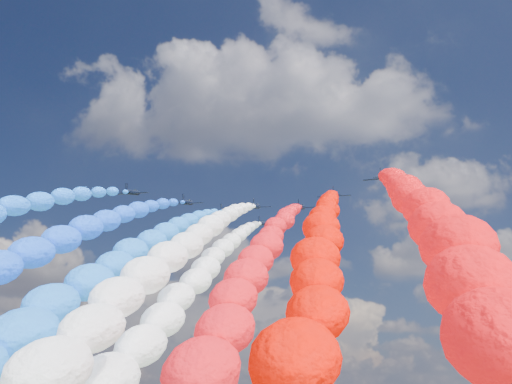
# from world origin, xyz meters

# --- Properties ---
(jet_0) EXTENTS (8.36, 11.39, 5.69)m
(jet_0) POSITION_xyz_m (-29.31, -5.92, 100.27)
(jet_0) COLOR black
(jet_1) EXTENTS (8.30, 11.35, 5.69)m
(jet_1) POSITION_xyz_m (-17.87, 3.59, 100.27)
(jet_1) COLOR black
(trail_1) EXTENTS (5.86, 106.09, 53.24)m
(trail_1) POSITION_xyz_m (-17.87, -51.02, 75.16)
(trail_1) COLOR blue
(jet_2) EXTENTS (8.41, 11.43, 5.69)m
(jet_2) POSITION_xyz_m (-9.95, 12.52, 100.27)
(jet_2) COLOR black
(trail_2) EXTENTS (5.86, 106.09, 53.24)m
(trail_2) POSITION_xyz_m (-9.95, -42.09, 75.16)
(trail_2) COLOR blue
(jet_3) EXTENTS (8.30, 11.35, 5.69)m
(jet_3) POSITION_xyz_m (-0.84, 9.54, 100.27)
(jet_3) COLOR black
(trail_3) EXTENTS (5.86, 106.09, 53.24)m
(trail_3) POSITION_xyz_m (-0.84, -45.06, 75.16)
(trail_3) COLOR white
(jet_4) EXTENTS (8.54, 11.52, 5.69)m
(jet_4) POSITION_xyz_m (-1.65, 24.69, 100.27)
(jet_4) COLOR black
(trail_4) EXTENTS (5.86, 106.09, 53.24)m
(trail_4) POSITION_xyz_m (-1.65, -29.92, 75.16)
(trail_4) COLOR white
(jet_5) EXTENTS (8.98, 11.83, 5.69)m
(jet_5) POSITION_xyz_m (10.73, 12.11, 100.27)
(jet_5) COLOR black
(trail_5) EXTENTS (5.86, 106.09, 53.24)m
(trail_5) POSITION_xyz_m (10.73, -42.49, 75.16)
(trail_5) COLOR red
(jet_6) EXTENTS (8.36, 11.39, 5.69)m
(jet_6) POSITION_xyz_m (19.77, 4.07, 100.27)
(jet_6) COLOR black
(trail_6) EXTENTS (5.86, 106.09, 53.24)m
(trail_6) POSITION_xyz_m (19.77, -50.54, 75.16)
(trail_6) COLOR #ED0A00
(jet_7) EXTENTS (9.06, 11.89, 5.69)m
(jet_7) POSITION_xyz_m (31.04, -6.20, 100.27)
(jet_7) COLOR black
(trail_7) EXTENTS (5.86, 106.09, 53.24)m
(trail_7) POSITION_xyz_m (31.04, -60.81, 75.16)
(trail_7) COLOR #F80E12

